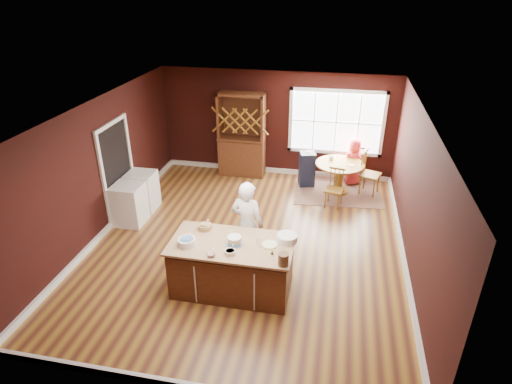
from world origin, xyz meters
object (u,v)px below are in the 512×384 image
hutch (242,135)px  washer (129,204)px  dining_table (339,172)px  chair_south (334,188)px  baker (247,225)px  layer_cake (234,240)px  high_chair (307,168)px  toddler (310,153)px  chair_east (370,173)px  kitchen_island (232,267)px  chair_north (354,162)px  dryer (142,191)px  seated_woman (354,162)px

hutch → washer: (-1.78, -2.94, -0.65)m
dining_table → chair_south: (-0.09, -0.79, -0.07)m
baker → washer: (-2.77, 0.95, -0.39)m
baker → layer_cake: bearing=96.6°
chair_south → hutch: 2.88m
dining_table → layer_cake: bearing=-111.4°
high_chair → toddler: (0.04, 0.12, 0.35)m
layer_cake → toddler: layer_cake is taller
high_chair → dining_table: bearing=-30.5°
layer_cake → chair_east: size_ratio=0.29×
chair_east → high_chair: chair_east is taller
dining_table → chair_south: bearing=-96.3°
kitchen_island → washer: kitchen_island is taller
baker → high_chair: (0.75, 3.54, -0.38)m
chair_north → kitchen_island: bearing=56.7°
chair_east → chair_north: (-0.38, 0.79, -0.06)m
chair_south → dryer: size_ratio=1.05×
layer_cake → toddler: (0.84, 4.41, -0.17)m
baker → chair_north: size_ratio=1.75×
toddler → hutch: bearing=172.8°
chair_north → dryer: (-4.68, -2.56, -0.04)m
seated_woman → washer: seated_woman is taller
chair_south → baker: bearing=-108.5°
dining_table → chair_north: 0.91m
layer_cake → high_chair: size_ratio=0.35×
toddler → washer: toddler is taller
layer_cake → toddler: size_ratio=1.21×
baker → high_chair: 3.64m
kitchen_island → chair_east: size_ratio=1.85×
baker → chair_north: (1.90, 4.16, -0.36)m
dining_table → dryer: size_ratio=1.33×
dining_table → kitchen_island: bearing=-112.0°
kitchen_island → washer: size_ratio=2.27×
high_chair → dryer: size_ratio=1.04×
layer_cake → dryer: (-2.73, 2.34, -0.55)m
chair_east → dryer: bearing=129.0°
dryer → high_chair: bearing=29.0°
washer → hutch: bearing=58.8°
dining_table → toddler: 0.87m
dining_table → washer: (-4.32, -2.36, -0.09)m
layer_cake → washer: 3.26m
baker → layer_cake: baker is taller
kitchen_island → layer_cake: size_ratio=6.35×
high_chair → washer: bearing=-158.2°
high_chair → baker: bearing=-116.5°
high_chair → hutch: bearing=154.1°
dryer → toddler: bearing=30.2°
layer_cake → washer: bearing=148.1°
baker → seated_woman: baker is taller
hutch → chair_east: bearing=-9.1°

